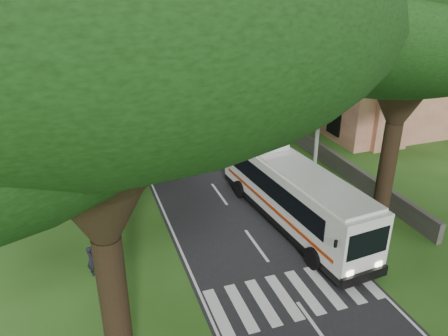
{
  "coord_description": "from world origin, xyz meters",
  "views": [
    {
      "loc": [
        -7.77,
        -15.26,
        12.95
      ],
      "look_at": [
        0.02,
        7.16,
        2.2
      ],
      "focal_mm": 35.0,
      "sensor_mm": 36.0,
      "label": 1
    }
  ],
  "objects_px": {
    "church": "(348,61)",
    "distant_car_b": "(120,61)",
    "pole_far": "(169,40)",
    "coach_bus": "(291,191)",
    "distant_car_c": "(131,48)",
    "pedestrian": "(91,260)",
    "pole_mid": "(214,68)",
    "distant_car_a": "(123,77)",
    "pole_near": "(317,133)"
  },
  "relations": [
    {
      "from": "church",
      "to": "distant_car_b",
      "type": "distance_m",
      "value": 35.93
    },
    {
      "from": "pole_far",
      "to": "coach_bus",
      "type": "relative_size",
      "value": 0.65
    },
    {
      "from": "distant_car_c",
      "to": "church",
      "type": "bearing_deg",
      "value": 107.2
    },
    {
      "from": "distant_car_b",
      "to": "distant_car_c",
      "type": "bearing_deg",
      "value": 69.64
    },
    {
      "from": "church",
      "to": "pole_far",
      "type": "bearing_deg",
      "value": 116.82
    },
    {
      "from": "coach_bus",
      "to": "distant_car_b",
      "type": "bearing_deg",
      "value": 88.88
    },
    {
      "from": "pedestrian",
      "to": "pole_mid",
      "type": "bearing_deg",
      "value": -49.29
    },
    {
      "from": "distant_car_a",
      "to": "pedestrian",
      "type": "bearing_deg",
      "value": 72.38
    },
    {
      "from": "coach_bus",
      "to": "pole_mid",
      "type": "bearing_deg",
      "value": 77.61
    },
    {
      "from": "pole_near",
      "to": "distant_car_b",
      "type": "distance_m",
      "value": 46.52
    },
    {
      "from": "distant_car_c",
      "to": "distant_car_b",
      "type": "bearing_deg",
      "value": 70.88
    },
    {
      "from": "pole_near",
      "to": "pole_far",
      "type": "xyz_separation_m",
      "value": [
        0.0,
        40.0,
        0.0
      ]
    },
    {
      "from": "pole_far",
      "to": "distant_car_b",
      "type": "bearing_deg",
      "value": 136.58
    },
    {
      "from": "coach_bus",
      "to": "pedestrian",
      "type": "bearing_deg",
      "value": -178.98
    },
    {
      "from": "distant_car_a",
      "to": "distant_car_b",
      "type": "bearing_deg",
      "value": -103.68
    },
    {
      "from": "pole_far",
      "to": "distant_car_a",
      "type": "xyz_separation_m",
      "value": [
        -7.35,
        -5.25,
        -3.4
      ]
    },
    {
      "from": "pole_far",
      "to": "pedestrian",
      "type": "height_order",
      "value": "pole_far"
    },
    {
      "from": "coach_bus",
      "to": "distant_car_c",
      "type": "height_order",
      "value": "coach_bus"
    },
    {
      "from": "distant_car_b",
      "to": "pole_mid",
      "type": "bearing_deg",
      "value": -80.8
    },
    {
      "from": "distant_car_a",
      "to": "distant_car_c",
      "type": "relative_size",
      "value": 1.01
    },
    {
      "from": "distant_car_b",
      "to": "pole_far",
      "type": "bearing_deg",
      "value": -47.86
    },
    {
      "from": "coach_bus",
      "to": "pole_near",
      "type": "bearing_deg",
      "value": 35.15
    },
    {
      "from": "pole_near",
      "to": "pole_mid",
      "type": "xyz_separation_m",
      "value": [
        0.0,
        20.0,
        0.0
      ]
    },
    {
      "from": "pole_far",
      "to": "distant_car_a",
      "type": "height_order",
      "value": "pole_far"
    },
    {
      "from": "church",
      "to": "distant_car_a",
      "type": "bearing_deg",
      "value": 135.76
    },
    {
      "from": "pedestrian",
      "to": "pole_far",
      "type": "bearing_deg",
      "value": -36.62
    },
    {
      "from": "coach_bus",
      "to": "distant_car_a",
      "type": "distance_m",
      "value": 37.43
    },
    {
      "from": "pole_near",
      "to": "distant_car_c",
      "type": "relative_size",
      "value": 1.83
    },
    {
      "from": "distant_car_b",
      "to": "pedestrian",
      "type": "bearing_deg",
      "value": -102.87
    },
    {
      "from": "coach_bus",
      "to": "pedestrian",
      "type": "height_order",
      "value": "coach_bus"
    },
    {
      "from": "distant_car_b",
      "to": "coach_bus",
      "type": "bearing_deg",
      "value": -90.31
    },
    {
      "from": "distant_car_b",
      "to": "pedestrian",
      "type": "distance_m",
      "value": 50.08
    },
    {
      "from": "coach_bus",
      "to": "distant_car_b",
      "type": "height_order",
      "value": "coach_bus"
    },
    {
      "from": "distant_car_c",
      "to": "pedestrian",
      "type": "relative_size",
      "value": 2.93
    },
    {
      "from": "pole_mid",
      "to": "distant_car_b",
      "type": "relative_size",
      "value": 1.99
    },
    {
      "from": "distant_car_c",
      "to": "coach_bus",
      "type": "bearing_deg",
      "value": 87.09
    },
    {
      "from": "pole_near",
      "to": "distant_car_a",
      "type": "xyz_separation_m",
      "value": [
        -7.35,
        34.75,
        -3.4
      ]
    },
    {
      "from": "coach_bus",
      "to": "distant_car_b",
      "type": "xyz_separation_m",
      "value": [
        -3.49,
        48.35,
        -1.23
      ]
    },
    {
      "from": "pole_mid",
      "to": "coach_bus",
      "type": "xyz_separation_m",
      "value": [
        -2.81,
        -22.39,
        -2.26
      ]
    },
    {
      "from": "coach_bus",
      "to": "distant_car_c",
      "type": "bearing_deg",
      "value": 85.04
    },
    {
      "from": "distant_car_c",
      "to": "pedestrian",
      "type": "bearing_deg",
      "value": 76.96
    },
    {
      "from": "pedestrian",
      "to": "distant_car_c",
      "type": "bearing_deg",
      "value": -29.08
    },
    {
      "from": "pole_mid",
      "to": "distant_car_c",
      "type": "relative_size",
      "value": 1.83
    },
    {
      "from": "coach_bus",
      "to": "distant_car_a",
      "type": "height_order",
      "value": "coach_bus"
    },
    {
      "from": "pole_far",
      "to": "coach_bus",
      "type": "xyz_separation_m",
      "value": [
        -2.81,
        -42.39,
        -2.26
      ]
    },
    {
      "from": "distant_car_a",
      "to": "pedestrian",
      "type": "relative_size",
      "value": 2.94
    },
    {
      "from": "pedestrian",
      "to": "distant_car_a",
      "type": "bearing_deg",
      "value": -28.56
    },
    {
      "from": "church",
      "to": "pole_near",
      "type": "height_order",
      "value": "church"
    },
    {
      "from": "pedestrian",
      "to": "church",
      "type": "bearing_deg",
      "value": -72.91
    },
    {
      "from": "church",
      "to": "coach_bus",
      "type": "xyz_separation_m",
      "value": [
        -15.17,
        -17.93,
        -2.99
      ]
    }
  ]
}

